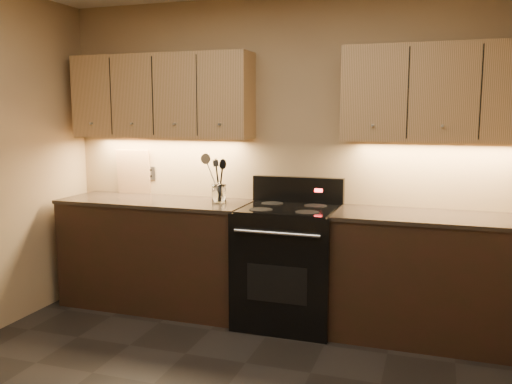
% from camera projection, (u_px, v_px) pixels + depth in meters
% --- Properties ---
extents(wall_back, '(4.00, 0.04, 2.60)m').
position_uv_depth(wall_back, '(290.00, 157.00, 4.48)').
color(wall_back, tan).
rests_on(wall_back, ground).
extents(counter_left, '(1.62, 0.62, 0.93)m').
position_uv_depth(counter_left, '(157.00, 253.00, 4.66)').
color(counter_left, black).
rests_on(counter_left, ground).
extents(counter_right, '(1.46, 0.62, 0.93)m').
position_uv_depth(counter_right, '(435.00, 278.00, 3.95)').
color(counter_right, black).
rests_on(counter_right, ground).
extents(stove, '(0.76, 0.68, 1.14)m').
position_uv_depth(stove, '(289.00, 264.00, 4.28)').
color(stove, black).
rests_on(stove, ground).
extents(upper_cab_left, '(1.60, 0.30, 0.70)m').
position_uv_depth(upper_cab_left, '(161.00, 96.00, 4.61)').
color(upper_cab_left, tan).
rests_on(upper_cab_left, wall_back).
extents(upper_cab_right, '(1.44, 0.30, 0.70)m').
position_uv_depth(upper_cab_right, '(444.00, 93.00, 3.90)').
color(upper_cab_right, tan).
rests_on(upper_cab_right, wall_back).
extents(outlet_plate, '(0.08, 0.01, 0.12)m').
position_uv_depth(outlet_plate, '(151.00, 173.00, 4.91)').
color(outlet_plate, '#B2B5BA').
rests_on(outlet_plate, wall_back).
extents(utensil_crock, '(0.12, 0.12, 0.15)m').
position_uv_depth(utensil_crock, '(219.00, 194.00, 4.45)').
color(utensil_crock, white).
rests_on(utensil_crock, counter_left).
extents(cutting_board, '(0.32, 0.09, 0.40)m').
position_uv_depth(cutting_board, '(134.00, 172.00, 4.94)').
color(cutting_board, '#DCAA76').
rests_on(cutting_board, counter_left).
extents(black_spoon, '(0.13, 0.12, 0.36)m').
position_uv_depth(black_spoon, '(219.00, 179.00, 4.45)').
color(black_spoon, black).
rests_on(black_spoon, utensil_crock).
extents(black_turner, '(0.16, 0.16, 0.37)m').
position_uv_depth(black_turner, '(220.00, 180.00, 4.40)').
color(black_turner, black).
rests_on(black_turner, utensil_crock).
extents(steel_spatula, '(0.18, 0.13, 0.37)m').
position_uv_depth(steel_spatula, '(222.00, 179.00, 4.44)').
color(steel_spatula, silver).
rests_on(steel_spatula, utensil_crock).
extents(steel_skimmer, '(0.25, 0.12, 0.40)m').
position_uv_depth(steel_skimmer, '(221.00, 177.00, 4.41)').
color(steel_skimmer, silver).
rests_on(steel_skimmer, utensil_crock).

